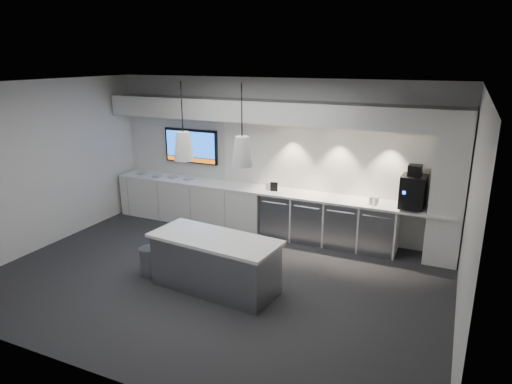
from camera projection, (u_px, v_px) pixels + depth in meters
The scene contains 28 objects.
floor at pixel (214, 279), 7.20m from camera, with size 7.00×7.00×0.00m, color #28282A.
ceiling at pixel (209, 85), 6.34m from camera, with size 7.00×7.00×0.00m, color black.
wall_back at pixel (275, 156), 8.95m from camera, with size 7.00×7.00×0.00m, color silver.
wall_front at pixel (88, 251), 4.59m from camera, with size 7.00×7.00×0.00m, color silver.
wall_left at pixel (41, 166), 8.16m from camera, with size 7.00×7.00×0.00m, color silver.
wall_right at pixel (470, 222), 5.38m from camera, with size 7.00×7.00×0.00m, color silver.
back_counter at pixel (268, 191), 8.85m from camera, with size 6.80×0.65×0.04m, color white.
left_base_cabinets at pixel (192, 201), 9.67m from camera, with size 3.30×0.63×0.86m, color white.
fridge_unit_a at pixel (280, 214), 8.88m from camera, with size 0.60×0.61×0.85m, color #92959A.
fridge_unit_b at pixel (311, 219), 8.63m from camera, with size 0.60×0.61×0.85m, color #92959A.
fridge_unit_c at pixel (344, 224), 8.38m from camera, with size 0.60×0.61×0.85m, color #92959A.
fridge_unit_d at pixel (379, 229), 8.13m from camera, with size 0.60×0.61×0.85m, color #92959A.
backsplash at pixel (335, 159), 8.44m from camera, with size 4.60×0.03×1.30m, color white.
soffit at pixel (270, 112), 8.43m from camera, with size 6.90×0.60×0.40m, color white.
column at pixel (449, 188), 7.48m from camera, with size 0.55×0.55×2.60m, color white.
wall_tv at pixel (191, 146), 9.64m from camera, with size 1.25×0.07×0.72m.
island at pixel (215, 263), 6.80m from camera, with size 2.03×1.03×0.83m.
bin at pixel (150, 261), 7.29m from camera, with size 0.33×0.33×0.46m, color #92959A.
coffee_machine at pixel (413, 190), 7.72m from camera, with size 0.42×0.59×0.74m.
sign_black at pixel (274, 187), 8.70m from camera, with size 0.14×0.02×0.18m, color black.
sign_white at pixel (269, 187), 8.77m from camera, with size 0.18×0.02×0.14m, color white.
cup_cluster at pixel (374, 200), 7.96m from camera, with size 0.16×0.16×0.14m, color silver, non-canonical shape.
tray_a at pixel (142, 174), 9.99m from camera, with size 0.16×0.16×0.03m, color #9F9F9F.
tray_b at pixel (157, 176), 9.76m from camera, with size 0.16×0.16×0.03m, color #9F9F9F.
tray_c at pixel (173, 177), 9.69m from camera, with size 0.16×0.16×0.03m, color #9F9F9F.
tray_d at pixel (189, 179), 9.55m from camera, with size 0.16×0.16×0.03m, color #9F9F9F.
pendant_left at pixel (184, 146), 6.49m from camera, with size 0.29×0.29×1.11m.
pendant_right at pixel (242, 151), 6.13m from camera, with size 0.29×0.29×1.11m.
Camera 1 is at (3.29, -5.65, 3.37)m, focal length 32.00 mm.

